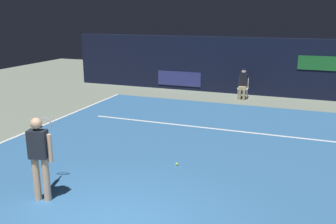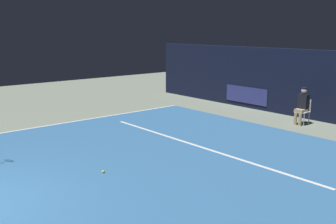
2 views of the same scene
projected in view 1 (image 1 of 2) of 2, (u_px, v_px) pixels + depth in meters
ground_plane at (190, 148)px, 10.35m from camera, size 32.90×32.90×0.00m
court_surface at (190, 147)px, 10.35m from camera, size 10.55×10.99×0.01m
line_sideline_right at (38, 127)px, 12.14m from camera, size 0.10×10.99×0.01m
line_service at (207, 128)px, 12.09m from camera, size 8.23×0.10×0.01m
back_wall at (241, 66)px, 17.04m from camera, size 16.86×0.33×2.60m
tennis_player at (40, 154)px, 7.21m from camera, size 0.80×0.92×1.73m
line_judge_on_chair at (243, 83)px, 16.11m from camera, size 0.45×0.54×1.32m
tennis_ball at (177, 164)px, 9.11m from camera, size 0.07×0.07×0.07m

